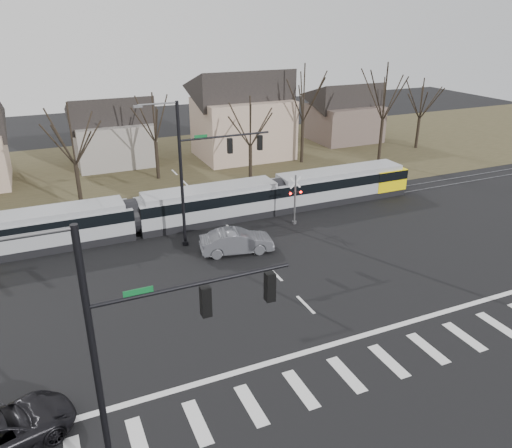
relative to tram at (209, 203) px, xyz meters
name	(u,v)px	position (x,y,z in m)	size (l,w,h in m)	color
ground	(324,323)	(0.99, -16.00, -1.53)	(140.00, 140.00, 0.00)	black
grass_verge	(170,167)	(0.99, 16.00, -1.52)	(140.00, 28.00, 0.01)	#38331E
crosswalk	(368,367)	(0.99, -20.00, -1.52)	(27.00, 2.60, 0.01)	silver
stop_line	(342,342)	(0.99, -17.80, -1.52)	(28.00, 0.35, 0.01)	silver
lane_dashes	(221,219)	(0.99, 0.00, -1.52)	(0.18, 30.00, 0.01)	silver
rail_pair	(222,220)	(0.99, -0.20, -1.50)	(90.00, 1.52, 0.06)	#59595E
tram	(209,203)	(0.00, 0.00, 0.00)	(37.04, 2.75, 2.81)	gray
sedan	(237,241)	(-0.08, -6.11, -0.70)	(5.27, 2.66, 1.66)	#53545A
suv	(0,433)	(-14.60, -18.24, -0.76)	(6.06, 4.15, 1.54)	black
signal_pole_near_left	(147,348)	(-9.41, -22.00, 4.17)	(9.28, 0.44, 10.20)	black
signal_pole_far	(203,166)	(-1.41, -3.50, 4.17)	(9.28, 0.44, 10.20)	black
rail_crossing_signal	(295,201)	(5.99, -3.21, 0.36)	(1.08, 0.36, 4.00)	#59595B
tree_row	(203,131)	(2.99, 10.00, 3.47)	(59.20, 7.20, 10.00)	black
house_b	(112,127)	(-4.01, 20.00, 2.44)	(8.64, 7.56, 7.65)	gray
house_c	(243,111)	(9.99, 17.00, 3.70)	(10.80, 8.64, 10.10)	tan
house_d	(345,109)	(24.99, 19.00, 2.44)	(8.64, 7.56, 7.65)	brown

